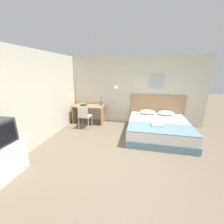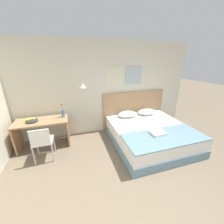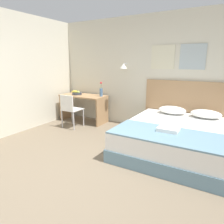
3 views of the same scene
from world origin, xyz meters
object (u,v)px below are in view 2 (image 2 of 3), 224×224
pillow_left (127,114)px  bed (150,134)px  folded_towel_near_foot (158,133)px  flower_vase (63,112)px  throw_blanket (165,137)px  fruit_bowl (32,120)px  pillow_right (147,112)px  headboard (133,110)px  desk (43,128)px  desk_chair (42,141)px

pillow_left → bed: bearing=-66.6°
folded_towel_near_foot → flower_vase: (-2.08, 1.23, 0.30)m
throw_blanket → fruit_bowl: 3.17m
pillow_right → headboard: bearing=140.6°
throw_blanket → fruit_bowl: bearing=156.4°
pillow_right → throw_blanket: (-0.33, -1.36, -0.07)m
folded_towel_near_foot → flower_vase: size_ratio=0.86×
throw_blanket → fruit_bowl: size_ratio=6.64×
fruit_bowl → flower_vase: flower_vase is taller
pillow_right → folded_towel_near_foot: pillow_right is taller
bed → throw_blanket: throw_blanket is taller
pillow_left → fruit_bowl: bearing=-177.9°
desk → flower_vase: flower_vase is taller
headboard → flower_vase: bearing=-173.2°
bed → throw_blanket: bearing=-90.0°
desk → fruit_bowl: 0.33m
throw_blanket → desk: bearing=154.4°
throw_blanket → fruit_bowl: (-2.90, 1.26, 0.25)m
headboard → flower_vase: 2.20m
fruit_bowl → flower_vase: 0.74m
fruit_bowl → flower_vase: (0.73, 0.11, 0.09)m
pillow_left → flower_vase: bearing=179.6°
pillow_left → fruit_bowl: (-2.56, -0.09, 0.18)m
headboard → fruit_bowl: (-2.90, -0.37, 0.17)m
bed → pillow_left: 0.90m
bed → headboard: (0.00, 1.04, 0.35)m
folded_towel_near_foot → desk: 2.84m
pillow_left → flower_vase: 1.86m
bed → headboard: 1.10m
throw_blanket → desk: (-2.69, 1.29, -0.00)m
headboard → throw_blanket: 1.63m
headboard → flower_vase: headboard is taller
pillow_right → fruit_bowl: (-3.23, -0.09, 0.18)m
headboard → pillow_right: headboard is taller
throw_blanket → desk: 2.99m
fruit_bowl → flower_vase: bearing=8.2°
pillow_left → folded_towel_near_foot: bearing=-78.8°
pillow_right → desk: (-3.03, -0.07, -0.07)m
desk → fruit_bowl: (-0.20, -0.03, 0.25)m
throw_blanket → desk: desk is taller
pillow_right → folded_towel_near_foot: bearing=-109.3°
headboard → folded_towel_near_foot: bearing=-93.6°
folded_towel_near_foot → bed: bearing=78.2°
desk → desk_chair: size_ratio=1.51×
pillow_left → desk_chair: desk_chair is taller
folded_towel_near_foot → desk: bearing=156.2°
bed → folded_towel_near_foot: bearing=-101.8°
headboard → throw_blanket: size_ratio=1.09×
desk_chair → fruit_bowl: bearing=114.3°
bed → pillow_right: size_ratio=3.45×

